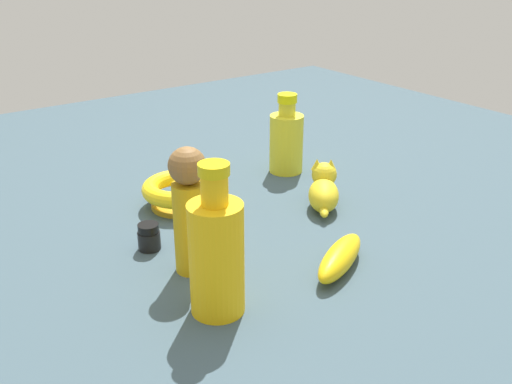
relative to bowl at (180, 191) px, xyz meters
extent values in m
plane|color=#384C56|center=(-0.14, -0.08, -0.03)|extent=(2.00, 2.00, 0.00)
cylinder|color=#B98D19|center=(0.00, 0.00, -0.03)|extent=(0.11, 0.11, 0.01)
torus|color=yellow|center=(0.00, 0.00, 0.01)|extent=(0.14, 0.14, 0.03)
cylinder|color=yellow|center=(0.03, -0.28, 0.03)|extent=(0.07, 0.07, 0.13)
cylinder|color=yellow|center=(0.03, -0.28, 0.11)|extent=(0.04, 0.04, 0.03)
cylinder|color=#DDD909|center=(0.03, -0.28, 0.13)|extent=(0.04, 0.04, 0.02)
ellipsoid|color=yellow|center=(-0.35, -0.09, -0.01)|extent=(0.11, 0.15, 0.04)
ellipsoid|color=gold|center=(-0.17, -0.21, 0.00)|extent=(0.11, 0.11, 0.06)
sphere|color=gold|center=(-0.14, -0.24, 0.02)|extent=(0.05, 0.05, 0.05)
cone|color=gold|center=(-0.13, -0.23, 0.04)|extent=(0.02, 0.02, 0.02)
cone|color=gold|center=(-0.14, -0.25, 0.04)|extent=(0.02, 0.02, 0.02)
ellipsoid|color=gold|center=(-0.20, -0.18, -0.02)|extent=(0.04, 0.04, 0.02)
cylinder|color=#EEB410|center=(-0.33, 0.12, 0.05)|extent=(0.07, 0.07, 0.16)
cylinder|color=#EEB410|center=(-0.33, 0.12, 0.15)|extent=(0.04, 0.04, 0.04)
cylinder|color=gold|center=(-0.33, 0.12, 0.18)|extent=(0.04, 0.04, 0.01)
cylinder|color=#C29812|center=(-0.21, 0.10, 0.04)|extent=(0.06, 0.06, 0.14)
sphere|color=brown|center=(-0.21, 0.10, 0.14)|extent=(0.06, 0.06, 0.06)
cylinder|color=black|center=(-0.12, 0.12, -0.02)|extent=(0.04, 0.04, 0.03)
cylinder|color=gold|center=(-0.12, 0.12, 0.00)|extent=(0.03, 0.03, 0.00)
cylinder|color=black|center=(-0.12, 0.12, 0.01)|extent=(0.03, 0.03, 0.01)
camera|label=1|loc=(-0.90, 0.47, 0.44)|focal=40.88mm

